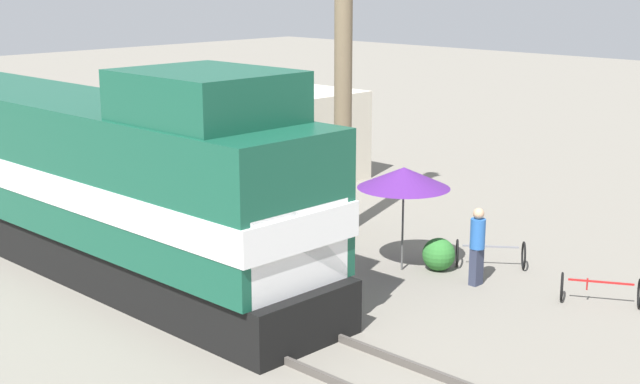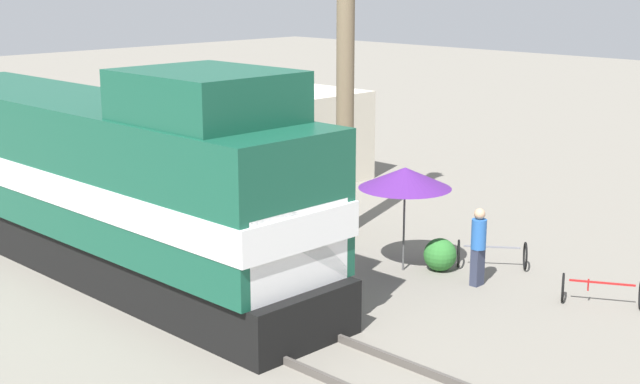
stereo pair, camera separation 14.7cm
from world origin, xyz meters
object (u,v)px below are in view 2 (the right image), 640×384
locomotive (103,180)px  vendor_umbrella (405,178)px  bicycle_spare (601,290)px  billboard_sign (284,122)px  utility_pole (346,37)px  person_bystander (478,244)px  bicycle (492,254)px

locomotive → vendor_umbrella: locomotive is taller
bicycle_spare → billboard_sign: bearing=-120.2°
utility_pole → vendor_umbrella: bearing=-113.2°
person_bystander → bicycle_spare: 2.82m
locomotive → bicycle_spare: locomotive is taller
utility_pole → billboard_sign: size_ratio=2.84×
locomotive → utility_pole: (6.30, -1.92, 3.13)m
billboard_sign → person_bystander: bearing=-97.5°
billboard_sign → person_bystander: size_ratio=2.04×
locomotive → bicycle: 9.44m
billboard_sign → bicycle: billboard_sign is taller
utility_pole → vendor_umbrella: (-1.39, -3.24, -3.04)m
bicycle → utility_pole: bearing=-124.5°
billboard_sign → bicycle: 7.43m
locomotive → person_bystander: size_ratio=8.22×
bicycle → locomotive: bearing=-82.5°
utility_pole → locomotive: bearing=163.1°
person_bystander → billboard_sign: bearing=82.5°
locomotive → vendor_umbrella: bearing=-46.4°
locomotive → vendor_umbrella: size_ratio=5.92×
locomotive → utility_pole: 7.29m
vendor_umbrella → billboard_sign: billboard_sign is taller
utility_pole → bicycle_spare: (-0.20, -7.73, -4.98)m
utility_pole → bicycle_spare: bearing=-91.5°
billboard_sign → bicycle: (0.26, -7.02, -2.43)m
locomotive → person_bystander: locomotive is taller
billboard_sign → bicycle: size_ratio=2.17×
bicycle → bicycle_spare: (-0.41, -3.07, -0.02)m
bicycle → bicycle_spare: size_ratio=0.98×
locomotive → billboard_sign: size_ratio=4.02×
utility_pole → bicycle: (0.21, -4.66, -4.96)m
locomotive → bicycle_spare: 11.56m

